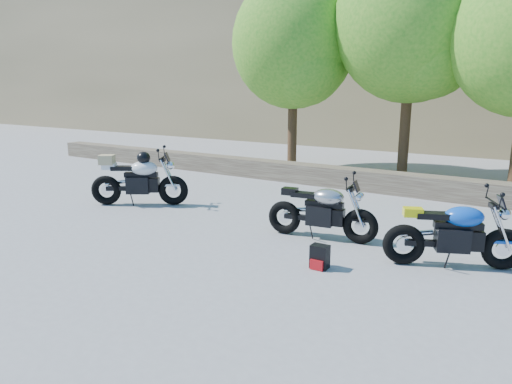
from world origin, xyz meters
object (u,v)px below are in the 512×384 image
Objects in this scene: silver_bike at (322,212)px; blue_bike at (455,235)px; backpack at (320,257)px; white_bike at (139,179)px.

blue_bike is (2.06, -0.14, 0.01)m from silver_bike.
silver_bike is at bearing 112.73° from backpack.
white_bike is at bearing 171.57° from silver_bike.
backpack is at bearing -75.11° from silver_bike.
silver_bike is 5.64× the size of backpack.
blue_bike is (6.32, -0.11, -0.10)m from white_bike.
blue_bike reaches higher than backpack.
blue_bike is at bearing -33.53° from white_bike.
blue_bike is 1.89m from backpack.
blue_bike is 5.39× the size of backpack.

